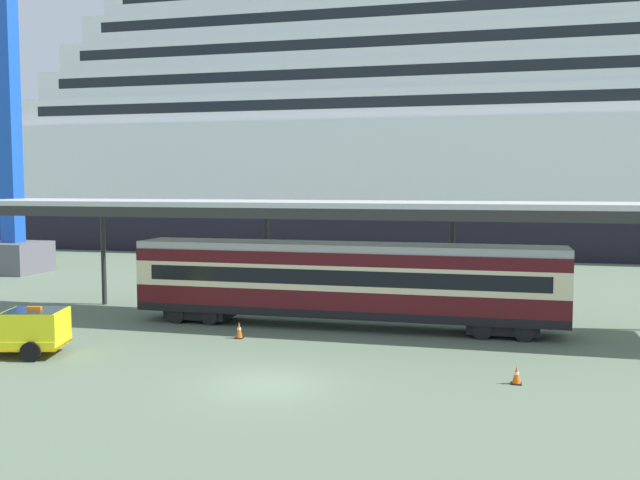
% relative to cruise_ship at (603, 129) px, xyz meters
% --- Properties ---
extents(ground_plane, '(400.00, 400.00, 0.00)m').
position_rel_cruise_ship_xyz_m(ground_plane, '(-18.32, -54.62, -12.63)').
color(ground_plane, '#5F725B').
extents(cruise_ship, '(132.34, 24.93, 37.55)m').
position_rel_cruise_ship_xyz_m(cruise_ship, '(0.00, 0.00, 0.00)').
color(cruise_ship, black).
rests_on(cruise_ship, ground).
extents(platform_canopy, '(39.62, 5.74, 6.11)m').
position_rel_cruise_ship_xyz_m(platform_canopy, '(-17.67, -44.05, -6.76)').
color(platform_canopy, silver).
rests_on(platform_canopy, ground).
extents(train_carriage, '(20.71, 2.81, 4.11)m').
position_rel_cruise_ship_xyz_m(train_carriage, '(-17.67, -44.46, -10.33)').
color(train_carriage, black).
rests_on(train_carriage, ground).
extents(service_truck, '(5.54, 3.28, 2.02)m').
position_rel_cruise_ship_xyz_m(service_truck, '(-29.59, -53.22, -11.64)').
color(service_truck, yellow).
rests_on(service_truck, ground).
extents(traffic_cone_near, '(0.36, 0.36, 0.66)m').
position_rel_cruise_ship_xyz_m(traffic_cone_near, '(-9.81, -52.41, -12.30)').
color(traffic_cone_near, black).
rests_on(traffic_cone_near, ground).
extents(traffic_cone_mid, '(0.36, 0.36, 0.76)m').
position_rel_cruise_ship_xyz_m(traffic_cone_mid, '(-21.77, -47.99, -12.25)').
color(traffic_cone_mid, black).
rests_on(traffic_cone_mid, ground).
extents(dockside_crane, '(13.44, 4.40, 58.30)m').
position_rel_cruise_ship_xyz_m(dockside_crane, '(-46.64, -30.37, 5.57)').
color(dockside_crane, '#595960').
rests_on(dockside_crane, ground).
extents(quay_bollard, '(0.48, 0.48, 0.96)m').
position_rel_cruise_ship_xyz_m(quay_bollard, '(-29.81, -52.01, -12.11)').
color(quay_bollard, black).
rests_on(quay_bollard, ground).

